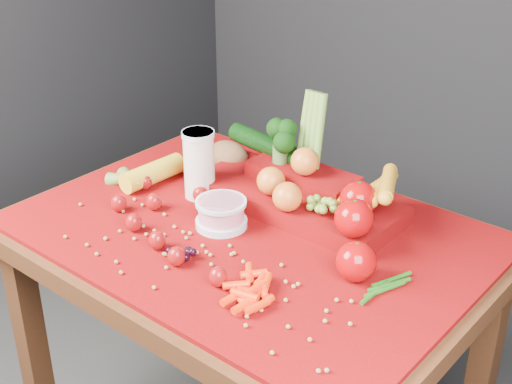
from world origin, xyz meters
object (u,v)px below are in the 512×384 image
Objects in this scene: yogurt_bowl at (221,213)px; produce_mound at (308,190)px; table at (251,267)px; milk_glass at (199,162)px.

yogurt_bowl is 0.20× the size of produce_mound.
produce_mound is (0.05, 0.15, 0.17)m from table.
milk_glass is at bearing 167.38° from table.
yogurt_bowl is 0.22m from produce_mound.
milk_glass is 0.28m from produce_mound.
yogurt_bowl is (-0.06, -0.03, 0.14)m from table.
table is 0.29m from milk_glass.
milk_glass is 0.28× the size of produce_mound.
yogurt_bowl is at bearing -150.91° from table.
yogurt_bowl reaches higher than table.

